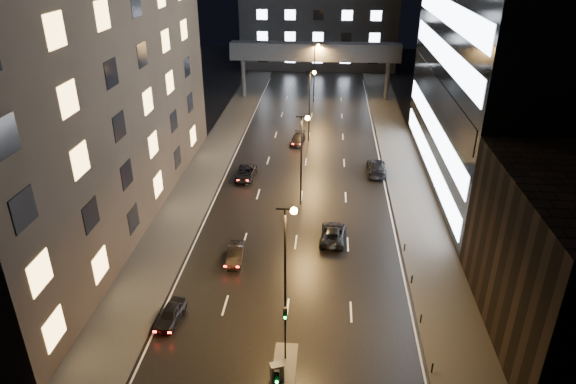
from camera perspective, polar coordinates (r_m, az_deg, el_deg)
name	(u,v)px	position (r m, az deg, el deg)	size (l,w,h in m)	color
ground	(306,162)	(67.55, 2.00, 3.38)	(160.00, 160.00, 0.00)	black
sidewalk_left	(204,174)	(64.68, -9.35, 2.02)	(5.00, 110.00, 0.15)	#383533
sidewalk_right	(407,180)	(63.66, 13.09, 1.26)	(5.00, 110.00, 0.15)	#383533
building_left	(50,17)	(52.95, -24.97, 17.21)	(15.00, 48.00, 40.00)	#2D2319
building_right_low	(573,264)	(41.03, 29.11, -7.01)	(10.00, 18.00, 12.00)	black
building_far	(320,9)	(121.00, 3.52, 19.68)	(34.00, 14.00, 25.00)	#333335
skybridge	(315,52)	(93.95, 3.01, 15.23)	(30.00, 3.00, 10.00)	#333335
traffic_signal_near	(285,325)	(35.39, -0.31, -14.57)	(0.28, 0.34, 4.40)	black
bollard_row	(426,343)	(39.30, 15.09, -15.86)	(0.12, 25.12, 0.90)	black
streetlight_near	(287,253)	(36.15, -0.07, -6.83)	(1.45, 0.50, 10.15)	black
streetlight_mid_a	(303,149)	(53.99, 1.66, 4.80)	(1.45, 0.50, 10.15)	black
streetlight_mid_b	(311,97)	(72.95, 2.52, 10.53)	(1.45, 0.50, 10.15)	black
streetlight_far	(315,65)	(92.36, 3.04, 13.87)	(1.45, 0.50, 10.15)	black
car_away_a	(170,314)	(41.07, -12.93, -13.10)	(1.50, 3.72, 1.27)	black
car_away_b	(236,254)	(47.00, -5.85, -6.87)	(1.39, 3.98, 1.31)	black
car_away_c	(245,173)	(62.62, -4.76, 2.07)	(2.25, 4.89, 1.36)	black
car_away_d	(298,139)	(73.52, 1.09, 5.86)	(1.78, 4.37, 1.27)	black
car_toward_a	(333,234)	(49.94, 5.00, -4.62)	(2.29, 4.97, 1.38)	black
car_toward_b	(376,167)	(64.73, 9.78, 2.72)	(2.28, 5.60, 1.62)	black
utility_cabinet	(277,372)	(35.59, -1.26, -19.34)	(0.85, 0.56, 1.31)	#4C4D4F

